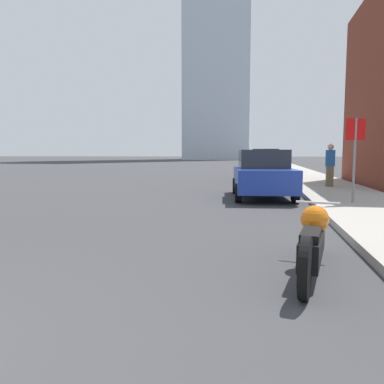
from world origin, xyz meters
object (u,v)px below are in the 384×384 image
stop_sign (355,146)px  parked_car_black (266,164)px  pedestrian (330,164)px  motorcycle (313,240)px  parked_car_blue (263,174)px  parked_car_white (262,161)px

stop_sign → parked_car_black: bearing=100.3°
parked_car_black → stop_sign: bearing=-75.3°
pedestrian → stop_sign: bearing=-93.1°
motorcycle → pedestrian: 11.88m
parked_car_blue → stop_sign: bearing=-42.4°
parked_car_white → stop_sign: (2.43, -23.30, 0.93)m
stop_sign → parked_car_blue: bearing=143.3°
pedestrian → motorcycle: bearing=-100.9°
parked_car_black → parked_car_blue: bearing=-87.3°
parked_car_white → stop_sign: 23.45m
parked_car_blue → parked_car_black: parked_car_black is taller
parked_car_white → parked_car_blue: bearing=-96.1°
parked_car_blue → parked_car_black: size_ratio=0.98×
parked_car_blue → parked_car_black: bearing=82.7°
parked_car_white → pedestrian: size_ratio=2.27×
motorcycle → parked_car_black: (-0.29, 18.52, 0.48)m
motorcycle → parked_car_blue: size_ratio=0.59×
parked_car_blue → stop_sign: 3.29m
parked_car_white → stop_sign: stop_sign is taller
parked_car_black → pedestrian: pedestrian is taller
pedestrian → parked_car_blue: bearing=-129.2°
motorcycle → pedestrian: bearing=90.9°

